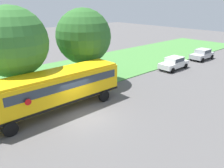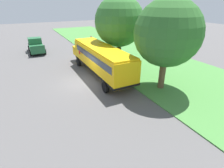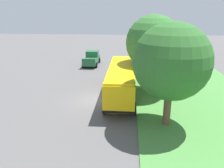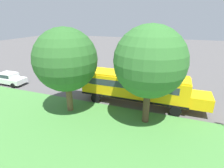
# 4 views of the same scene
# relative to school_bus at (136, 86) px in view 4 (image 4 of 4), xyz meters

# --- Properties ---
(ground_plane) EXTENTS (120.00, 120.00, 0.00)m
(ground_plane) POSITION_rel_school_bus_xyz_m (2.53, 1.13, -1.92)
(ground_plane) COLOR #565454
(grass_verge) EXTENTS (12.00, 80.00, 0.08)m
(grass_verge) POSITION_rel_school_bus_xyz_m (-7.47, 1.13, -1.88)
(grass_verge) COLOR #47843D
(grass_verge) RESTS_ON ground
(school_bus) EXTENTS (2.84, 12.42, 3.16)m
(school_bus) POSITION_rel_school_bus_xyz_m (0.00, 0.00, 0.00)
(school_bus) COLOR yellow
(school_bus) RESTS_ON ground
(car_white_nearest) EXTENTS (2.02, 4.40, 1.56)m
(car_white_nearest) POSITION_rel_school_bus_xyz_m (-0.27, 17.05, -1.05)
(car_white_nearest) COLOR silver
(car_white_nearest) RESTS_ON ground
(oak_tree_beside_bus) EXTENTS (5.53, 5.53, 8.02)m
(oak_tree_beside_bus) POSITION_rel_school_bus_xyz_m (-3.08, -1.51, 3.37)
(oak_tree_beside_bus) COLOR #4C3826
(oak_tree_beside_bus) RESTS_ON ground
(oak_tree_roadside_mid) EXTENTS (5.51, 5.51, 7.70)m
(oak_tree_roadside_mid) POSITION_rel_school_bus_xyz_m (-3.60, 5.57, 3.03)
(oak_tree_roadside_mid) COLOR brown
(oak_tree_roadside_mid) RESTS_ON ground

